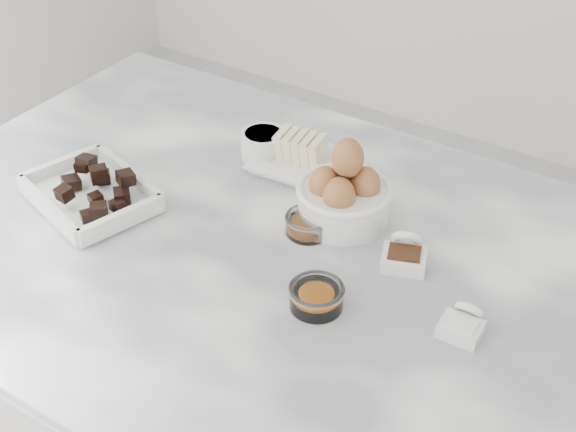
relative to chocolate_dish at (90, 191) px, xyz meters
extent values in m
cube|color=white|center=(0.29, 0.06, -0.04)|extent=(1.20, 0.80, 0.04)
cube|color=white|center=(0.00, 0.00, -0.02)|extent=(0.22, 0.19, 0.01)
cube|color=white|center=(0.22, 0.27, -0.02)|extent=(0.13, 0.13, 0.01)
cube|color=white|center=(0.22, 0.27, -0.01)|extent=(0.15, 0.15, 0.00)
cylinder|color=white|center=(0.15, 0.26, 0.00)|extent=(0.08, 0.08, 0.05)
cylinder|color=white|center=(0.15, 0.26, 0.02)|extent=(0.06, 0.06, 0.01)
cylinder|color=white|center=(0.35, 0.18, 0.01)|extent=(0.14, 0.14, 0.06)
torus|color=white|center=(0.35, 0.18, 0.03)|extent=(0.15, 0.15, 0.01)
ellipsoid|color=#A35934|center=(0.38, 0.18, 0.04)|extent=(0.05, 0.05, 0.06)
ellipsoid|color=#A35934|center=(0.32, 0.17, 0.04)|extent=(0.05, 0.05, 0.06)
ellipsoid|color=#A35934|center=(0.36, 0.21, 0.04)|extent=(0.05, 0.05, 0.06)
ellipsoid|color=#A35934|center=(0.35, 0.15, 0.04)|extent=(0.05, 0.05, 0.06)
ellipsoid|color=#A35934|center=(0.36, 0.18, 0.09)|extent=(0.05, 0.05, 0.06)
cylinder|color=white|center=(0.33, 0.12, -0.01)|extent=(0.07, 0.07, 0.03)
torus|color=white|center=(0.33, 0.12, 0.00)|extent=(0.07, 0.07, 0.01)
cylinder|color=#C4590D|center=(0.33, 0.12, -0.01)|extent=(0.05, 0.05, 0.01)
cylinder|color=white|center=(0.42, -0.01, -0.01)|extent=(0.07, 0.07, 0.03)
torus|color=white|center=(0.42, -0.01, 0.01)|extent=(0.08, 0.08, 0.01)
ellipsoid|color=orange|center=(0.42, -0.01, -0.01)|extent=(0.05, 0.05, 0.02)
cube|color=white|center=(0.48, 0.12, -0.01)|extent=(0.08, 0.07, 0.02)
cube|color=black|center=(0.48, 0.12, 0.00)|extent=(0.06, 0.05, 0.00)
torus|color=white|center=(0.47, 0.15, 0.00)|extent=(0.06, 0.05, 0.05)
cube|color=white|center=(0.60, 0.04, -0.01)|extent=(0.06, 0.05, 0.02)
cube|color=white|center=(0.60, 0.04, 0.00)|extent=(0.04, 0.03, 0.00)
torus|color=white|center=(0.60, 0.07, 0.00)|extent=(0.04, 0.03, 0.04)
camera|label=1|loc=(0.82, -0.70, 0.71)|focal=50.00mm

